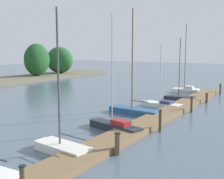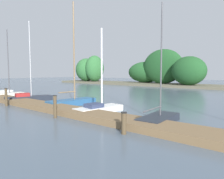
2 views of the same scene
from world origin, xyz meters
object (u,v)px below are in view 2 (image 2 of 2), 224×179
(sailboat_5, at_px, (159,118))
(mooring_piling_2, at_px, (6,97))
(mooring_piling_4, at_px, (124,123))
(sailboat_3, at_px, (74,100))
(mooring_piling_3, at_px, (55,106))
(sailboat_2, at_px, (29,97))
(sailboat_1, at_px, (9,94))
(sailboat_4, at_px, (100,107))

(sailboat_5, bearing_deg, mooring_piling_2, 100.66)
(mooring_piling_4, bearing_deg, sailboat_3, 154.20)
(sailboat_5, height_order, mooring_piling_2, sailboat_5)
(mooring_piling_3, bearing_deg, sailboat_2, 161.27)
(sailboat_1, height_order, sailboat_2, sailboat_2)
(mooring_piling_4, bearing_deg, sailboat_5, 84.01)
(sailboat_1, distance_m, mooring_piling_2, 6.67)
(sailboat_2, xyz_separation_m, mooring_piling_4, (12.68, -2.61, 0.14))
(sailboat_2, xyz_separation_m, sailboat_4, (8.60, 0.30, -0.03))
(sailboat_4, relative_size, mooring_piling_4, 5.77)
(sailboat_5, relative_size, mooring_piling_4, 6.46)
(sailboat_4, distance_m, mooring_piling_4, 5.02)
(sailboat_4, distance_m, mooring_piling_2, 7.89)
(mooring_piling_2, relative_size, mooring_piling_3, 1.07)
(sailboat_1, relative_size, sailboat_4, 1.30)
(sailboat_1, relative_size, mooring_piling_2, 5.02)
(sailboat_3, bearing_deg, mooring_piling_4, -111.64)
(sailboat_3, xyz_separation_m, mooring_piling_3, (2.91, -3.81, 0.28))
(sailboat_2, distance_m, sailboat_5, 12.97)
(sailboat_1, relative_size, sailboat_2, 0.99)
(sailboat_4, distance_m, mooring_piling_3, 3.07)
(sailboat_1, distance_m, mooring_piling_4, 17.67)
(sailboat_1, relative_size, mooring_piling_4, 7.48)
(sailboat_5, bearing_deg, sailboat_3, 80.27)
(sailboat_3, height_order, mooring_piling_3, sailboat_3)
(sailboat_1, distance_m, sailboat_3, 9.65)
(sailboat_1, bearing_deg, sailboat_5, -82.76)
(sailboat_2, distance_m, sailboat_3, 4.99)
(sailboat_4, bearing_deg, sailboat_5, -84.67)
(sailboat_3, height_order, sailboat_5, sailboat_3)
(sailboat_2, xyz_separation_m, mooring_piling_3, (7.76, -2.63, 0.32))
(sailboat_1, height_order, sailboat_5, sailboat_1)
(sailboat_4, bearing_deg, mooring_piling_3, 171.20)
(sailboat_3, height_order, mooring_piling_4, sailboat_3)
(mooring_piling_2, bearing_deg, mooring_piling_4, -0.08)
(sailboat_4, relative_size, mooring_piling_2, 3.88)
(sailboat_3, distance_m, mooring_piling_3, 4.80)
(sailboat_4, bearing_deg, sailboat_2, 99.19)
(sailboat_2, distance_m, mooring_piling_4, 12.95)
(sailboat_4, bearing_deg, sailboat_1, 97.51)
(sailboat_2, distance_m, sailboat_4, 8.60)
(sailboat_5, relative_size, mooring_piling_2, 4.34)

